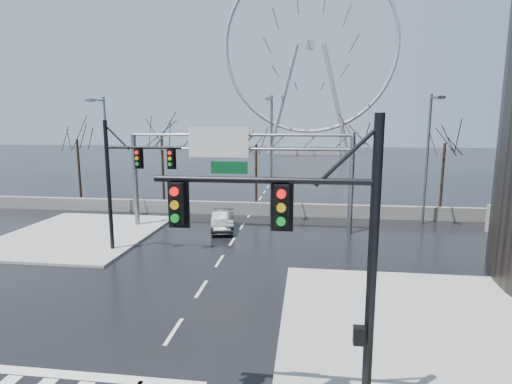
% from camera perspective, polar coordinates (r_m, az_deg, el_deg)
% --- Properties ---
extents(ground, '(260.00, 260.00, 0.00)m').
position_cam_1_polar(ground, '(16.31, -11.67, -18.92)').
color(ground, black).
rests_on(ground, ground).
extents(sidewalk_right_ext, '(12.00, 10.00, 0.15)m').
position_cam_1_polar(sidewalk_right_ext, '(18.03, 24.07, -16.41)').
color(sidewalk_right_ext, gray).
rests_on(sidewalk_right_ext, ground).
extents(sidewalk_far, '(10.00, 12.00, 0.15)m').
position_cam_1_polar(sidewalk_far, '(31.00, -23.89, -5.55)').
color(sidewalk_far, gray).
rests_on(sidewalk_far, ground).
extents(barrier_wall, '(52.00, 0.50, 1.10)m').
position_cam_1_polar(barrier_wall, '(34.61, -0.94, -2.38)').
color(barrier_wall, slate).
rests_on(barrier_wall, ground).
extents(signal_mast_near, '(5.52, 0.41, 8.00)m').
position_cam_1_polar(signal_mast_near, '(9.89, 8.59, -7.31)').
color(signal_mast_near, black).
rests_on(signal_mast_near, ground).
extents(signal_mast_far, '(4.72, 0.41, 8.00)m').
position_cam_1_polar(signal_mast_far, '(25.07, -18.13, 2.48)').
color(signal_mast_far, black).
rests_on(signal_mast_far, ground).
extents(sign_gantry, '(16.36, 0.40, 7.60)m').
position_cam_1_polar(sign_gantry, '(29.06, -3.13, 4.54)').
color(sign_gantry, slate).
rests_on(sign_gantry, ground).
extents(streetlight_left, '(0.50, 2.55, 10.00)m').
position_cam_1_polar(streetlight_left, '(35.93, -20.82, 6.03)').
color(streetlight_left, slate).
rests_on(streetlight_left, ground).
extents(streetlight_mid, '(0.50, 2.55, 10.00)m').
position_cam_1_polar(streetlight_mid, '(31.85, 2.14, 6.27)').
color(streetlight_mid, slate).
rests_on(streetlight_mid, ground).
extents(streetlight_right, '(0.50, 2.55, 10.00)m').
position_cam_1_polar(streetlight_right, '(33.00, 23.48, 5.60)').
color(streetlight_right, slate).
rests_on(streetlight_right, ground).
extents(tree_far_left, '(3.50, 3.50, 7.00)m').
position_cam_1_polar(tree_far_left, '(43.99, -24.16, 5.95)').
color(tree_far_left, black).
rests_on(tree_far_left, ground).
extents(tree_left, '(3.75, 3.75, 7.50)m').
position_cam_1_polar(tree_left, '(39.56, -13.31, 6.79)').
color(tree_left, black).
rests_on(tree_left, ground).
extents(tree_center, '(3.25, 3.25, 6.50)m').
position_cam_1_polar(tree_center, '(38.40, 0.01, 5.77)').
color(tree_center, black).
rests_on(tree_center, ground).
extents(tree_right, '(3.90, 3.90, 7.80)m').
position_cam_1_polar(tree_right, '(37.26, 13.78, 6.99)').
color(tree_right, black).
rests_on(tree_right, ground).
extents(tree_far_right, '(3.40, 3.40, 6.80)m').
position_cam_1_polar(tree_far_right, '(39.48, 25.31, 5.31)').
color(tree_far_right, black).
rests_on(tree_far_right, ground).
extents(ferris_wheel, '(45.00, 6.00, 50.91)m').
position_cam_1_polar(ferris_wheel, '(110.05, 7.72, 19.13)').
color(ferris_wheel, gray).
rests_on(ferris_wheel, ground).
extents(car, '(2.41, 4.75, 1.49)m').
position_cam_1_polar(car, '(29.72, -4.77, -4.03)').
color(car, black).
rests_on(car, ground).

